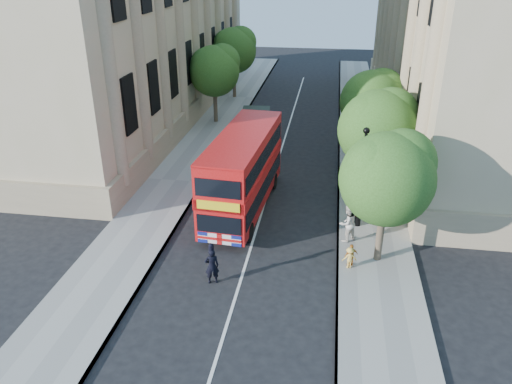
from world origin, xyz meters
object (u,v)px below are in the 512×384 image
at_px(police_constable, 212,266).
at_px(woman_pedestrian, 348,223).
at_px(double_decker_bus, 243,170).
at_px(lamp_post, 361,182).
at_px(box_van, 255,133).

bearing_deg(police_constable, woman_pedestrian, -163.48).
relative_size(double_decker_bus, woman_pedestrian, 4.87).
relative_size(lamp_post, woman_pedestrian, 2.75).
xyz_separation_m(lamp_post, box_van, (-6.79, 9.94, -1.20)).
height_order(box_van, woman_pedestrian, box_van).
xyz_separation_m(police_constable, woman_pedestrian, (5.57, 4.14, 0.25)).
height_order(double_decker_bus, woman_pedestrian, double_decker_bus).
bearing_deg(lamp_post, police_constable, -137.02).
distance_m(lamp_post, woman_pedestrian, 2.22).
bearing_deg(lamp_post, double_decker_bus, 169.64).
bearing_deg(box_van, police_constable, -93.22).
bearing_deg(double_decker_bus, police_constable, -86.82).
xyz_separation_m(box_van, police_constable, (0.65, -15.66, -0.50)).
xyz_separation_m(lamp_post, double_decker_bus, (-6.03, 1.10, -0.21)).
distance_m(box_van, woman_pedestrian, 13.10).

